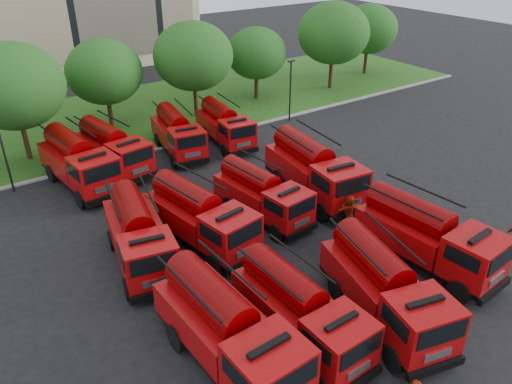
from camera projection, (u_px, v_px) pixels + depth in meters
ground at (316, 274)px, 23.93m from camera, size 140.00×140.00×0.00m
lawn at (115, 119)px, 42.60m from camera, size 70.00×16.00×0.12m
curb at (156, 150)px, 36.77m from camera, size 70.00×0.30×0.14m
tree_2 at (13, 86)px, 32.80m from camera, size 6.72×6.72×8.22m
tree_3 at (104, 72)px, 38.45m from camera, size 5.88×5.88×7.19m
tree_4 at (193, 56)px, 40.65m from camera, size 6.55×6.55×8.01m
tree_5 at (256, 53)px, 45.32m from camera, size 5.46×5.46×6.68m
tree_6 at (334, 33)px, 47.73m from camera, size 6.89×6.89×8.42m
tree_7 at (369, 29)px, 53.02m from camera, size 6.05×6.05×7.39m
lamp_post_0 at (3, 149)px, 29.87m from camera, size 0.60×0.25×5.11m
lamp_post_1 at (290, 87)px, 40.98m from camera, size 0.60×0.25×5.11m
fire_truck_0 at (227, 330)px, 18.31m from camera, size 2.89×7.44×3.35m
fire_truck_1 at (300, 310)px, 19.50m from camera, size 2.51×6.65×3.01m
fire_truck_2 at (384, 288)px, 20.52m from camera, size 4.06×7.43×3.21m
fire_truck_3 at (427, 236)px, 23.85m from camera, size 3.10×7.42×3.30m
fire_truck_4 at (139, 235)px, 24.05m from camera, size 3.69×7.22×3.14m
fire_truck_5 at (200, 217)px, 25.49m from camera, size 3.46×7.31×3.20m
fire_truck_6 at (262, 194)px, 27.85m from camera, size 2.88×6.63×2.93m
fire_truck_7 at (314, 170)px, 29.98m from camera, size 3.57×7.95×3.50m
fire_truck_8 at (78, 162)px, 31.11m from camera, size 3.28×7.60×3.36m
fire_truck_9 at (112, 149)px, 33.19m from camera, size 3.35×7.17×3.14m
fire_truck_10 at (178, 133)px, 35.79m from camera, size 3.34×6.90×3.01m
fire_truck_11 at (225, 125)px, 37.32m from camera, size 3.01×6.68×2.94m
firefighter_0 at (441, 284)px, 23.25m from camera, size 0.76×0.69×1.70m
firefighter_2 at (512, 254)px, 25.36m from camera, size 0.89×1.27×1.98m
firefighter_3 at (436, 243)px, 26.26m from camera, size 1.08×0.93×1.50m
firefighter_4 at (167, 298)px, 22.38m from camera, size 0.87×0.86×1.51m
firefighter_5 at (347, 226)px, 27.74m from camera, size 1.90×1.13×1.91m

